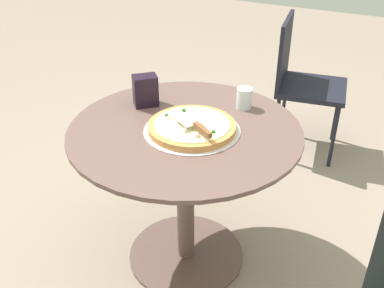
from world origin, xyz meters
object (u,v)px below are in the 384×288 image
at_px(pizza_server, 196,125).
at_px(napkin_dispenser, 145,91).
at_px(pizza_on_tray, 192,127).
at_px(patio_table, 185,170).
at_px(patio_chair_near, 301,77).
at_px(drinking_cup, 244,98).

xyz_separation_m(pizza_server, napkin_dispenser, (0.16, 0.33, 0.01)).
distance_m(pizza_on_tray, pizza_server, 0.07).
distance_m(patio_table, patio_chair_near, 1.26).
distance_m(drinking_cup, patio_chair_near, 1.00).
xyz_separation_m(napkin_dispenser, patio_chair_near, (1.14, -0.42, -0.27)).
relative_size(pizza_on_tray, napkin_dispenser, 2.83).
bearing_deg(pizza_on_tray, patio_chair_near, -6.09).
height_order(pizza_on_tray, napkin_dispenser, napkin_dispenser).
distance_m(patio_table, pizza_on_tray, 0.23).
distance_m(pizza_on_tray, drinking_cup, 0.31).
height_order(patio_table, napkin_dispenser, napkin_dispenser).
height_order(patio_table, pizza_server, pizza_server).
height_order(pizza_on_tray, pizza_server, pizza_server).
xyz_separation_m(pizza_on_tray, patio_chair_near, (1.26, -0.13, -0.22)).
relative_size(patio_table, drinking_cup, 10.46).
xyz_separation_m(patio_table, patio_chair_near, (1.25, -0.17, 0.01)).
xyz_separation_m(pizza_server, patio_chair_near, (1.30, -0.10, -0.26)).
bearing_deg(drinking_cup, pizza_server, 167.77).
bearing_deg(drinking_cup, pizza_on_tray, 159.36).
bearing_deg(drinking_cup, patio_chair_near, -1.45).
distance_m(pizza_on_tray, patio_chair_near, 1.28).
height_order(pizza_server, napkin_dispenser, napkin_dispenser).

